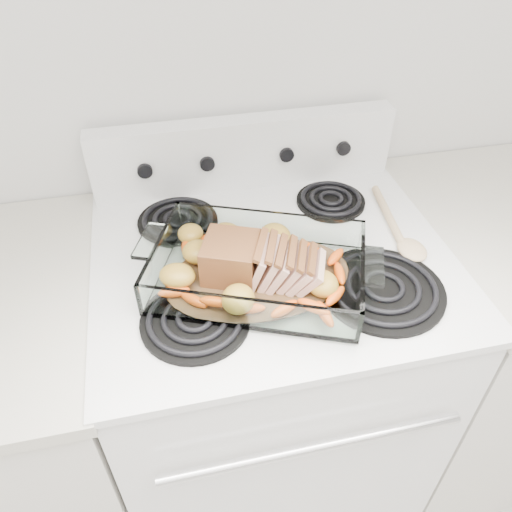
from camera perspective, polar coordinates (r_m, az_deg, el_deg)
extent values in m
plane|color=silver|center=(1.21, -2.10, 26.53)|extent=(4.00, 0.00, 4.00)
cube|color=white|center=(1.45, 1.45, -14.12)|extent=(0.76, 0.65, 0.92)
cube|color=black|center=(1.31, 5.04, -25.40)|extent=(0.65, 0.02, 0.55)
cylinder|color=silver|center=(1.04, 6.70, -20.92)|extent=(0.61, 0.02, 0.02)
cube|color=white|center=(1.10, 1.85, -0.18)|extent=(0.78, 0.67, 0.02)
cube|color=white|center=(1.28, -1.31, 11.75)|extent=(0.76, 0.06, 0.18)
cylinder|color=black|center=(0.96, -6.94, -7.34)|extent=(0.21, 0.21, 0.01)
cylinder|color=black|center=(1.04, 14.27, -3.76)|extent=(0.25, 0.25, 0.01)
cylinder|color=black|center=(1.20, -8.89, 3.95)|extent=(0.19, 0.19, 0.01)
cylinder|color=black|center=(1.26, 8.53, 6.21)|extent=(0.17, 0.17, 0.01)
cylinder|color=black|center=(1.24, -12.59, 9.56)|extent=(0.04, 0.02, 0.04)
cylinder|color=black|center=(1.24, -5.62, 10.53)|extent=(0.04, 0.02, 0.04)
cylinder|color=black|center=(1.28, 3.47, 11.55)|extent=(0.04, 0.02, 0.04)
cylinder|color=black|center=(1.32, 9.90, 12.10)|extent=(0.04, 0.02, 0.04)
cube|color=silver|center=(1.51, -25.18, -17.59)|extent=(0.55, 0.65, 0.90)
cube|color=silver|center=(1.69, 24.20, -9.07)|extent=(0.55, 0.65, 0.90)
cube|color=white|center=(1.02, 0.25, -2.59)|extent=(0.41, 0.27, 0.01)
cube|color=white|center=(0.90, 2.11, -6.40)|extent=(0.41, 0.01, 0.07)
cube|color=white|center=(1.09, -1.27, 3.55)|extent=(0.41, 0.01, 0.07)
cube|color=white|center=(0.98, -11.33, -2.65)|extent=(0.01, 0.27, 0.07)
cube|color=white|center=(1.05, 11.09, 0.68)|extent=(0.01, 0.27, 0.07)
cylinder|color=#46301C|center=(1.02, 0.25, -2.34)|extent=(0.24, 0.24, 0.00)
cube|color=brown|center=(0.98, -2.90, -1.09)|extent=(0.11, 0.11, 0.09)
cube|color=tan|center=(0.99, 0.54, -0.69)|extent=(0.04, 0.10, 0.08)
cube|color=tan|center=(0.99, 1.67, -0.59)|extent=(0.04, 0.10, 0.08)
cube|color=tan|center=(1.00, 2.78, -0.48)|extent=(0.05, 0.10, 0.07)
cube|color=tan|center=(1.01, 3.89, -0.38)|extent=(0.05, 0.09, 0.07)
cube|color=tan|center=(1.01, 4.98, -0.28)|extent=(0.05, 0.09, 0.06)
cube|color=tan|center=(1.02, 6.06, -0.18)|extent=(0.05, 0.09, 0.06)
ellipsoid|color=#F15713|center=(0.94, -8.05, -6.84)|extent=(0.06, 0.02, 0.02)
ellipsoid|color=#F15713|center=(0.98, 8.40, -4.19)|extent=(0.06, 0.02, 0.02)
ellipsoid|color=#F15713|center=(1.07, 8.82, 0.16)|extent=(0.06, 0.02, 0.02)
ellipsoid|color=#F15713|center=(1.03, -9.48, -1.71)|extent=(0.06, 0.02, 0.02)
ellipsoid|color=gold|center=(1.05, -9.76, 0.29)|extent=(0.07, 0.06, 0.05)
ellipsoid|color=gold|center=(1.07, 0.29, 2.12)|extent=(0.07, 0.06, 0.05)
ellipsoid|color=gold|center=(1.02, 7.95, -1.10)|extent=(0.07, 0.06, 0.05)
cylinder|color=beige|center=(1.24, 14.82, 4.62)|extent=(0.05, 0.22, 0.02)
ellipsoid|color=beige|center=(1.14, 17.40, 0.69)|extent=(0.06, 0.08, 0.02)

